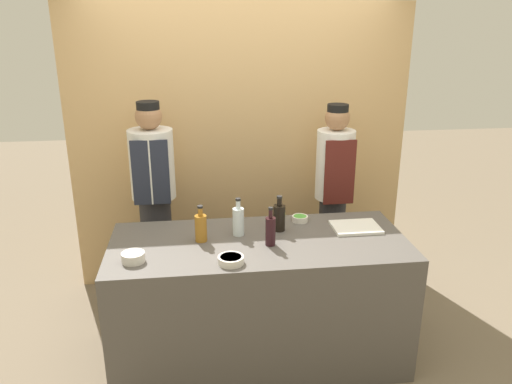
{
  "coord_description": "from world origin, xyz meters",
  "views": [
    {
      "loc": [
        -0.39,
        -2.95,
        2.26
      ],
      "look_at": [
        0.0,
        0.17,
        1.16
      ],
      "focal_mm": 35.0,
      "sensor_mm": 36.0,
      "label": 1
    }
  ],
  "objects": [
    {
      "name": "bottle_clear",
      "position": [
        -0.13,
        0.11,
        0.99
      ],
      "size": [
        0.08,
        0.08,
        0.26
      ],
      "color": "silver",
      "rests_on": "counter"
    },
    {
      "name": "sauce_bowl_white",
      "position": [
        -0.79,
        -0.2,
        0.92
      ],
      "size": [
        0.14,
        0.14,
        0.06
      ],
      "color": "silver",
      "rests_on": "counter"
    },
    {
      "name": "chef_left",
      "position": [
        -0.73,
        0.83,
        0.91
      ],
      "size": [
        0.34,
        0.34,
        1.68
      ],
      "color": "#28282D",
      "rests_on": "ground_plane"
    },
    {
      "name": "chef_right",
      "position": [
        0.73,
        0.83,
        0.9
      ],
      "size": [
        0.31,
        0.31,
        1.63
      ],
      "color": "#28282D",
      "rests_on": "ground_plane"
    },
    {
      "name": "ground_plane",
      "position": [
        0.0,
        0.0,
        0.0
      ],
      "size": [
        14.0,
        14.0,
        0.0
      ],
      "primitive_type": "plane",
      "color": "#756651"
    },
    {
      "name": "cutting_board",
      "position": [
        0.69,
        0.11,
        0.89
      ],
      "size": [
        0.32,
        0.25,
        0.02
      ],
      "color": "white",
      "rests_on": "counter"
    },
    {
      "name": "bottle_soy",
      "position": [
        0.16,
        0.15,
        0.98
      ],
      "size": [
        0.08,
        0.08,
        0.25
      ],
      "color": "black",
      "rests_on": "counter"
    },
    {
      "name": "sauce_bowl_green",
      "position": [
        0.33,
        0.29,
        0.91
      ],
      "size": [
        0.11,
        0.11,
        0.04
      ],
      "color": "silver",
      "rests_on": "counter"
    },
    {
      "name": "bottle_amber",
      "position": [
        -0.38,
        0.05,
        0.98
      ],
      "size": [
        0.08,
        0.08,
        0.25
      ],
      "color": "#9E661E",
      "rests_on": "counter"
    },
    {
      "name": "cabinet_wall",
      "position": [
        0.0,
        1.25,
        1.2
      ],
      "size": [
        2.86,
        0.18,
        2.4
      ],
      "color": "tan",
      "rests_on": "ground_plane"
    },
    {
      "name": "sauce_bowl_purple",
      "position": [
        -0.21,
        -0.3,
        0.91
      ],
      "size": [
        0.16,
        0.16,
        0.05
      ],
      "color": "silver",
      "rests_on": "counter"
    },
    {
      "name": "bottle_wine",
      "position": [
        0.06,
        -0.07,
        0.99
      ],
      "size": [
        0.07,
        0.07,
        0.26
      ],
      "color": "black",
      "rests_on": "counter"
    },
    {
      "name": "counter",
      "position": [
        0.0,
        0.0,
        0.44
      ],
      "size": [
        1.95,
        0.84,
        0.88
      ],
      "color": "#514C47",
      "rests_on": "ground_plane"
    }
  ]
}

